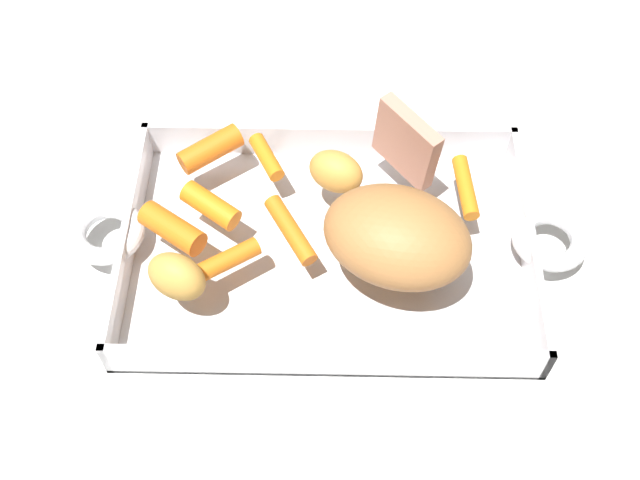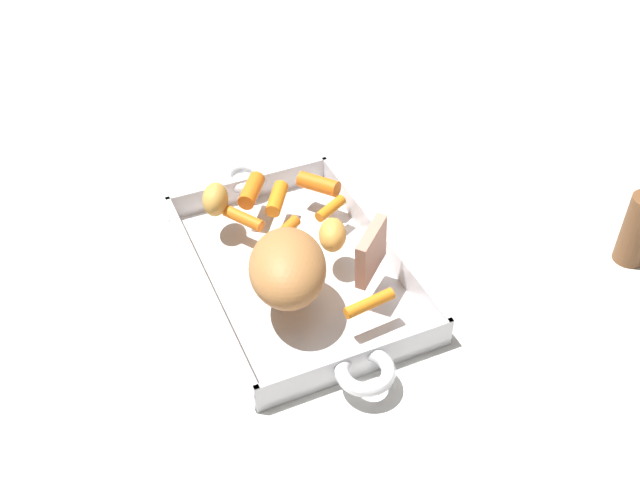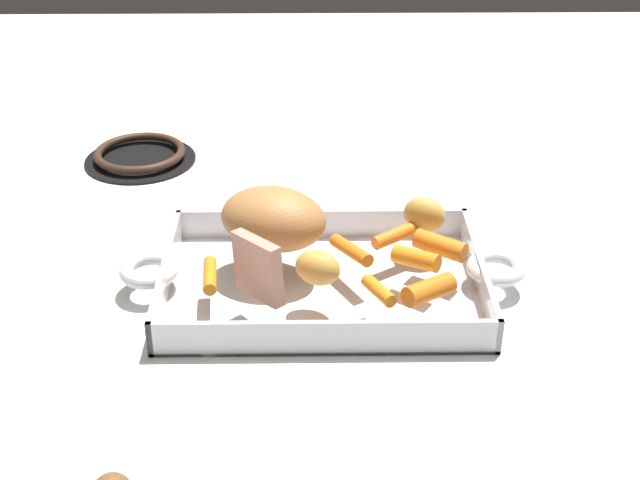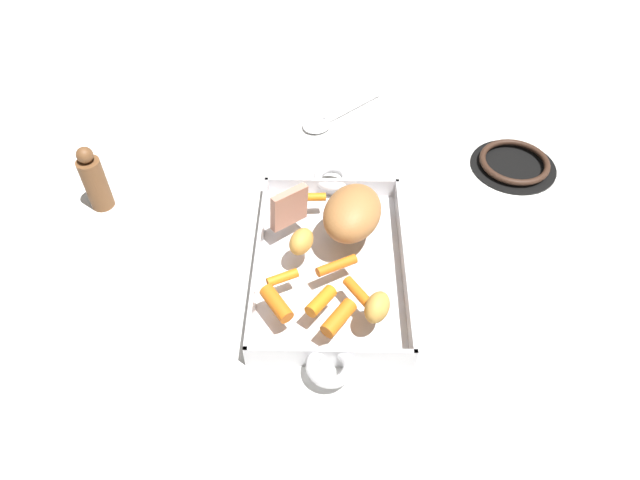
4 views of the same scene
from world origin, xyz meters
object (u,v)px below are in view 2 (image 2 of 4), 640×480
object	(u,v)px
baby_carrot_center_left	(251,190)
baby_carrot_short	(318,184)
roasting_dish	(297,270)
pepper_mill	(640,225)
potato_corner	(215,199)
baby_carrot_long	(277,199)
baby_carrot_southeast	(369,303)
baby_carrot_northeast	(243,218)
pork_roast	(287,268)
potato_golden_large	(333,235)
baby_carrot_center_right	(330,208)
roast_slice_outer	(371,252)
baby_carrot_southwest	(280,235)

from	to	relation	value
baby_carrot_center_left	baby_carrot_short	distance (m)	0.09
roasting_dish	pepper_mill	bearing A→B (deg)	-109.33
potato_corner	baby_carrot_long	bearing A→B (deg)	-102.55
baby_carrot_southeast	baby_carrot_northeast	xyz separation A→B (m)	(0.21, 0.08, 0.00)
baby_carrot_southeast	baby_carrot_short	bearing A→B (deg)	-9.20
baby_carrot_center_left	baby_carrot_long	size ratio (longest dim) A/B	1.12
pork_roast	baby_carrot_center_left	distance (m)	0.19
baby_carrot_short	baby_carrot_southeast	size ratio (longest dim) A/B	0.95
baby_carrot_southeast	pepper_mill	bearing A→B (deg)	-93.63
baby_carrot_long	pork_roast	bearing A→B (deg)	163.20
pork_roast	potato_corner	bearing A→B (deg)	10.45
baby_carrot_short	potato_golden_large	distance (m)	0.12
baby_carrot_short	potato_corner	distance (m)	0.15
baby_carrot_southeast	baby_carrot_long	size ratio (longest dim) A/B	1.17
roasting_dish	potato_golden_large	world-z (taller)	potato_golden_large
potato_golden_large	pork_roast	bearing A→B (deg)	121.57
baby_carrot_northeast	pepper_mill	xyz separation A→B (m)	(-0.23, -0.46, 0.01)
baby_carrot_short	baby_carrot_center_right	world-z (taller)	baby_carrot_short
roast_slice_outer	pepper_mill	bearing A→B (deg)	-102.62
roast_slice_outer	baby_carrot_center_left	bearing A→B (deg)	21.93
baby_carrot_long	baby_carrot_short	bearing A→B (deg)	-84.19
roast_slice_outer	baby_carrot_short	size ratio (longest dim) A/B	1.12
baby_carrot_short	pepper_mill	size ratio (longest dim) A/B	0.46
potato_corner	pork_roast	bearing A→B (deg)	-169.55
roasting_dish	potato_golden_large	distance (m)	0.07
baby_carrot_southwest	potato_corner	bearing A→B (deg)	32.90
roasting_dish	baby_carrot_long	size ratio (longest dim) A/B	8.60
baby_carrot_center_left	roasting_dish	bearing A→B (deg)	-175.14
potato_corner	baby_carrot_short	bearing A→B (deg)	-94.49
potato_corner	potato_golden_large	size ratio (longest dim) A/B	1.00
baby_carrot_southeast	baby_carrot_center_right	size ratio (longest dim) A/B	1.28
roasting_dish	baby_carrot_northeast	distance (m)	0.10
baby_carrot_southeast	roasting_dish	bearing A→B (deg)	18.69
baby_carrot_center_right	potato_golden_large	distance (m)	0.07
roast_slice_outer	pepper_mill	distance (m)	0.36
roasting_dish	potato_golden_large	bearing A→B (deg)	-97.87
roasting_dish	pork_roast	bearing A→B (deg)	149.29
baby_carrot_center_right	baby_carrot_northeast	world-z (taller)	baby_carrot_northeast
potato_golden_large	potato_corner	bearing A→B (deg)	41.74
roasting_dish	baby_carrot_center_right	world-z (taller)	baby_carrot_center_right
baby_carrot_southeast	potato_golden_large	xyz separation A→B (m)	(0.12, -0.01, 0.01)
roasting_dish	baby_carrot_northeast	bearing A→B (deg)	25.79
baby_carrot_center_left	pepper_mill	xyz separation A→B (m)	(-0.28, -0.43, 0.01)
pork_roast	baby_carrot_center_left	size ratio (longest dim) A/B	2.06
pepper_mill	pork_roast	bearing A→B (deg)	78.68
baby_carrot_short	potato_golden_large	size ratio (longest dim) A/B	1.19
pork_roast	baby_carrot_center_right	bearing A→B (deg)	-43.37
baby_carrot_center_left	potato_golden_large	size ratio (longest dim) A/B	1.19
baby_carrot_northeast	potato_corner	size ratio (longest dim) A/B	1.15
baby_carrot_center_left	baby_carrot_center_right	bearing A→B (deg)	-131.54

